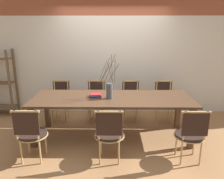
% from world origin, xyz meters
% --- Properties ---
extents(ground_plane, '(16.00, 16.00, 0.00)m').
position_xyz_m(ground_plane, '(0.00, 0.00, 0.00)').
color(ground_plane, '#9E7047').
extents(wall_rear, '(12.00, 0.06, 3.20)m').
position_xyz_m(wall_rear, '(0.00, 1.37, 1.60)').
color(wall_rear, silver).
rests_on(wall_rear, ground_plane).
extents(dining_table, '(2.91, 1.04, 0.78)m').
position_xyz_m(dining_table, '(0.00, 0.00, 0.69)').
color(dining_table, '#4C3321').
rests_on(dining_table, ground_plane).
extents(chair_near_leftend, '(0.46, 0.46, 0.88)m').
position_xyz_m(chair_near_leftend, '(-1.21, -0.82, 0.47)').
color(chair_near_leftend, black).
rests_on(chair_near_leftend, ground_plane).
extents(chair_near_left, '(0.46, 0.46, 0.88)m').
position_xyz_m(chair_near_left, '(-0.03, -0.82, 0.47)').
color(chair_near_left, black).
rests_on(chair_near_left, ground_plane).
extents(chair_near_center, '(0.46, 0.46, 0.88)m').
position_xyz_m(chair_near_center, '(1.19, -0.82, 0.47)').
color(chair_near_center, black).
rests_on(chair_near_center, ground_plane).
extents(chair_far_leftend, '(0.46, 0.46, 0.88)m').
position_xyz_m(chair_far_leftend, '(-1.16, 0.82, 0.47)').
color(chair_far_leftend, black).
rests_on(chair_far_leftend, ground_plane).
extents(chair_far_left, '(0.46, 0.46, 0.88)m').
position_xyz_m(chair_far_left, '(-0.37, 0.82, 0.47)').
color(chair_far_left, black).
rests_on(chair_far_left, ground_plane).
extents(chair_far_center, '(0.46, 0.46, 0.88)m').
position_xyz_m(chair_far_center, '(0.41, 0.82, 0.47)').
color(chair_far_center, black).
rests_on(chair_far_center, ground_plane).
extents(chair_far_right, '(0.46, 0.46, 0.88)m').
position_xyz_m(chair_far_right, '(1.15, 0.82, 0.47)').
color(chair_far_right, black).
rests_on(chair_far_right, ground_plane).
extents(vase_centerpiece, '(0.38, 0.31, 0.79)m').
position_xyz_m(vase_centerpiece, '(-0.04, -0.06, 0.94)').
color(vase_centerpiece, '#4C5156').
rests_on(vase_centerpiece, dining_table).
extents(book_stack, '(0.25, 0.21, 0.06)m').
position_xyz_m(book_stack, '(-0.30, 0.03, 0.81)').
color(book_stack, maroon).
rests_on(book_stack, dining_table).
extents(shelving_rack, '(0.59, 0.37, 1.55)m').
position_xyz_m(shelving_rack, '(-2.60, 1.12, 0.77)').
color(shelving_rack, brown).
rests_on(shelving_rack, ground_plane).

